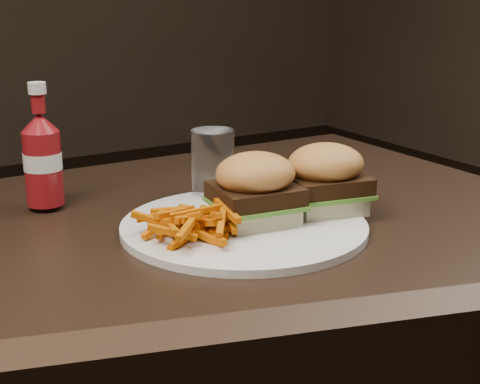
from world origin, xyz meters
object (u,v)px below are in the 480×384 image
dining_table (153,255)px  plate (244,227)px  ketchup_bottle (43,168)px  tumbler (213,163)px

dining_table → plate: (0.12, -0.03, 0.03)m
ketchup_bottle → tumbler: 0.24m
dining_table → plate: bearing=-13.1°
dining_table → tumbler: bearing=37.5°
ketchup_bottle → tumbler: ketchup_bottle is taller
plate → tumbler: 0.16m
dining_table → plate: size_ratio=3.70×
plate → ketchup_bottle: size_ratio=3.07×
ketchup_bottle → plate: bearing=-49.4°
tumbler → plate: bearing=-103.5°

